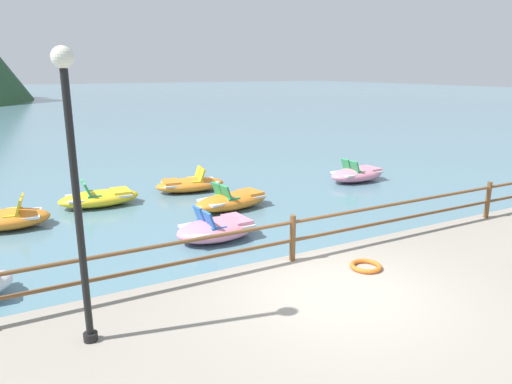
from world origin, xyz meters
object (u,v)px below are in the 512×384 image
Objects in this scene: pedal_boat_1 at (7,219)px; pedal_boat_3 at (190,184)px; lamp_post at (74,174)px; pedal_boat_2 at (357,174)px; pedal_boat_5 at (232,200)px; pedal_boat_0 at (100,198)px; life_ring at (366,266)px; pedal_boat_4 at (217,229)px.

pedal_boat_3 is at bearing 14.05° from pedal_boat_1.
lamp_post is 13.29m from pedal_boat_2.
pedal_boat_2 is 5.83m from pedal_boat_5.
pedal_boat_3 is (3.11, 0.38, -0.01)m from pedal_boat_0.
pedal_boat_1 is (-6.07, 7.25, -0.17)m from life_ring.
pedal_boat_5 is (0.39, -2.62, 0.02)m from pedal_boat_3.
pedal_boat_5 is (3.50, -2.24, 0.01)m from pedal_boat_0.
life_ring is 8.69m from pedal_boat_3.
pedal_boat_1 is 6.21m from pedal_boat_5.
pedal_boat_5 is (-5.74, -1.04, -0.01)m from pedal_boat_2.
pedal_boat_1 is at bearing 168.92° from pedal_boat_5.
pedal_boat_5 is at bearing 56.34° from pedal_boat_4.
pedal_boat_2 is at bearing -0.75° from pedal_boat_1.
pedal_boat_1 is 0.96× the size of pedal_boat_2.
pedal_boat_4 is 0.83× the size of pedal_boat_5.
pedal_boat_0 is 1.07× the size of pedal_boat_1.
pedal_boat_2 is at bearing 24.26° from pedal_boat_4.
pedal_boat_2 reaches higher than pedal_boat_0.
pedal_boat_2 is 7.92m from pedal_boat_4.
pedal_boat_0 reaches higher than pedal_boat_3.
pedal_boat_4 is at bearing -123.66° from pedal_boat_5.
pedal_boat_5 is at bearing -32.58° from pedal_boat_0.
pedal_boat_2 is 0.94× the size of pedal_boat_3.
pedal_boat_1 is at bearing -158.02° from pedal_boat_0.
life_ring is (5.12, 0.07, -2.38)m from lamp_post.
pedal_boat_2 is 0.89× the size of pedal_boat_5.
pedal_boat_4 is (3.68, 3.92, -2.55)m from lamp_post.
pedal_boat_4 is 2.66m from pedal_boat_5.
pedal_boat_1 reaches higher than pedal_boat_5.
life_ring is at bearing -67.29° from pedal_boat_0.
life_ring is 9.15m from pedal_boat_2.
pedal_boat_5 reaches higher than life_ring.
pedal_boat_5 is at bearing 49.99° from lamp_post.
lamp_post is 1.65× the size of pedal_boat_0.
pedal_boat_0 is (-3.47, 8.30, -0.19)m from life_ring.
pedal_boat_0 is 1.03× the size of pedal_boat_2.
lamp_post is 8.91m from pedal_boat_0.
pedal_boat_0 is 0.92× the size of pedal_boat_5.
pedal_boat_3 is (-6.14, 1.58, -0.03)m from pedal_boat_2.
pedal_boat_3 is at bearing 61.49° from lamp_post.
pedal_boat_0 is at bearing 114.50° from pedal_boat_4.
lamp_post is at bearing -133.15° from pedal_boat_4.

